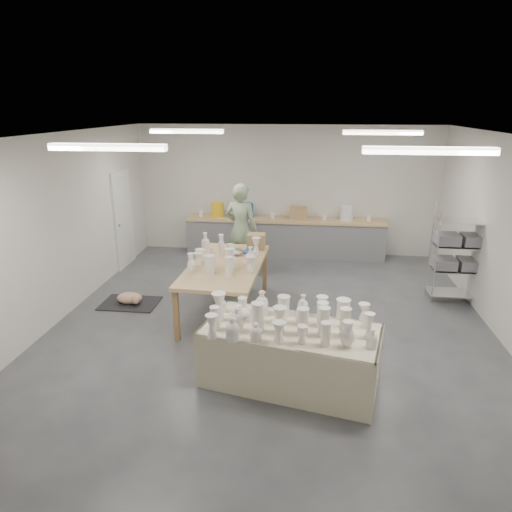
# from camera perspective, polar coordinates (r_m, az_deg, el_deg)

# --- Properties ---
(room) EXTENTS (8.00, 8.02, 3.00)m
(room) POSITION_cam_1_polar(r_m,az_deg,el_deg) (6.91, 1.23, 7.08)
(room) COLOR #424449
(room) RESTS_ON ground
(back_counter) EXTENTS (4.60, 0.60, 1.24)m
(back_counter) POSITION_cam_1_polar(r_m,az_deg,el_deg) (10.76, 3.58, 2.54)
(back_counter) COLOR tan
(back_counter) RESTS_ON ground
(wire_shelf) EXTENTS (0.88, 0.48, 1.80)m
(wire_shelf) POSITION_cam_1_polar(r_m,az_deg,el_deg) (8.84, 23.94, 0.37)
(wire_shelf) COLOR silver
(wire_shelf) RESTS_ON ground
(drying_table) EXTENTS (2.36, 1.50, 1.14)m
(drying_table) POSITION_cam_1_polar(r_m,az_deg,el_deg) (5.91, 4.25, -11.84)
(drying_table) COLOR olive
(drying_table) RESTS_ON ground
(work_table) EXTENTS (1.26, 2.38, 1.25)m
(work_table) POSITION_cam_1_polar(r_m,az_deg,el_deg) (7.70, -3.50, -0.77)
(work_table) COLOR tan
(work_table) RESTS_ON ground
(rug) EXTENTS (1.00, 0.70, 0.02)m
(rug) POSITION_cam_1_polar(r_m,az_deg,el_deg) (8.57, -15.47, -5.71)
(rug) COLOR black
(rug) RESTS_ON ground
(cat) EXTENTS (0.48, 0.36, 0.20)m
(cat) POSITION_cam_1_polar(r_m,az_deg,el_deg) (8.51, -15.43, -5.09)
(cat) COLOR white
(cat) RESTS_ON rug
(potter) EXTENTS (0.79, 0.62, 1.93)m
(potter) POSITION_cam_1_polar(r_m,az_deg,el_deg) (9.44, -1.88, 3.33)
(potter) COLOR #91A882
(potter) RESTS_ON ground
(red_stool) EXTENTS (0.47, 0.47, 0.33)m
(red_stool) POSITION_cam_1_polar(r_m,az_deg,el_deg) (9.88, -1.60, -0.01)
(red_stool) COLOR #A32417
(red_stool) RESTS_ON ground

